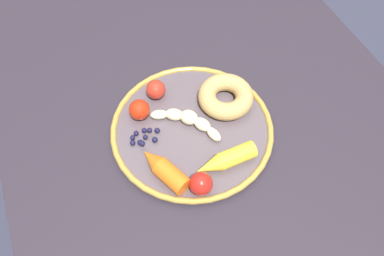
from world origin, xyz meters
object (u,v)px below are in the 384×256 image
dining_table (207,135)px  banana (188,120)px  plate (192,129)px  blueberry_pile (144,137)px  tomato_far (139,110)px  carrot_yellow (226,160)px  donut (226,96)px  carrot_orange (164,169)px  tomato_near (156,90)px  tomato_mid (201,184)px

dining_table → banana: banana is taller
plate → banana: bearing=-165.2°
blueberry_pile → tomato_far: (-0.06, 0.01, 0.01)m
carrot_yellow → donut: donut is taller
carrot_yellow → blueberry_pile: 0.17m
carrot_orange → donut: bearing=121.3°
donut → plate: bearing=-69.5°
tomato_near → tomato_mid: bearing=0.0°
blueberry_pile → tomato_mid: size_ratio=1.51×
tomato_near → tomato_far: size_ratio=0.96×
banana → blueberry_pile: banana is taller
carrot_orange → carrot_yellow: size_ratio=0.93×
carrot_yellow → tomato_near: tomato_near is taller
tomato_mid → tomato_near: bearing=-180.0°
carrot_orange → tomato_far: size_ratio=2.66×
tomato_near → tomato_mid: 0.23m
donut → carrot_yellow: bearing=-25.2°
donut → blueberry_pile: (0.02, -0.19, -0.01)m
donut → banana: bearing=-77.7°
tomato_mid → banana: bearing=166.7°
dining_table → carrot_orange: carrot_orange is taller
plate → tomato_near: 0.11m
tomato_far → tomato_mid: bearing=13.8°
dining_table → tomato_near: size_ratio=27.76×
dining_table → blueberry_pile: bearing=-84.0°
tomato_mid → tomato_far: 0.20m
carrot_orange → tomato_far: (-0.14, 0.00, 0.00)m
tomato_mid → tomato_far: size_ratio=1.01×
blueberry_pile → tomato_far: bearing=168.9°
blueberry_pile → tomato_far: tomato_far is taller
dining_table → tomato_near: tomato_near is taller
carrot_yellow → tomato_far: 0.20m
plate → blueberry_pile: (-0.01, -0.10, 0.01)m
blueberry_pile → tomato_near: size_ratio=1.58×
dining_table → tomato_far: size_ratio=26.73×
tomato_near → tomato_mid: (0.23, 0.00, 0.00)m
dining_table → banana: bearing=-74.0°
plate → donut: (-0.03, 0.09, 0.02)m
carrot_yellow → tomato_near: (-0.21, -0.06, 0.00)m
donut → tomato_mid: 0.21m
tomato_near → donut: bearing=60.5°
banana → tomato_far: bearing=-124.0°
tomato_far → carrot_orange: bearing=-0.7°
carrot_yellow → donut: size_ratio=1.06×
donut → tomato_near: size_ratio=2.79×
plate → tomato_mid: tomato_mid is taller
carrot_orange → banana: bearing=136.1°
carrot_orange → tomato_far: tomato_far is taller
dining_table → donut: (-0.01, 0.04, 0.11)m
tomato_mid → plate: bearing=163.9°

